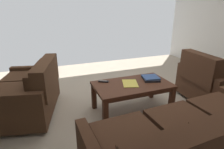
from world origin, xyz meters
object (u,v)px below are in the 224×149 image
(coffee_table, at_px, (132,88))
(tv_remote, at_px, (103,81))
(armchair_side, at_px, (211,82))
(sofa_main, at_px, (194,144))
(loveseat_near, at_px, (30,92))
(book_stack, at_px, (151,78))
(loose_magazine, at_px, (130,83))

(coffee_table, distance_m, tv_remote, 0.46)
(armchair_side, bearing_deg, tv_remote, -13.75)
(sofa_main, distance_m, loveseat_near, 2.28)
(tv_remote, bearing_deg, book_stack, 167.43)
(tv_remote, bearing_deg, armchair_side, 166.25)
(book_stack, bearing_deg, armchair_side, 165.40)
(coffee_table, xyz_separation_m, book_stack, (-0.35, -0.06, 0.09))
(loveseat_near, xyz_separation_m, tv_remote, (-1.08, 0.25, 0.11))
(coffee_table, relative_size, tv_remote, 7.29)
(loveseat_near, bearing_deg, tv_remote, 166.93)
(armchair_side, xyz_separation_m, book_stack, (1.03, -0.27, 0.12))
(book_stack, height_order, tv_remote, book_stack)
(loveseat_near, bearing_deg, sofa_main, 130.31)
(sofa_main, height_order, coffee_table, sofa_main)
(loveseat_near, height_order, loose_magazine, loveseat_near)
(armchair_side, bearing_deg, loveseat_near, -13.50)
(book_stack, xyz_separation_m, tv_remote, (0.75, -0.17, -0.01))
(coffee_table, bearing_deg, loveseat_near, -17.89)
(sofa_main, xyz_separation_m, loose_magazine, (0.04, -1.29, 0.11))
(sofa_main, height_order, armchair_side, armchair_side)
(loveseat_near, xyz_separation_m, book_stack, (-1.83, 0.42, 0.12))
(book_stack, bearing_deg, loose_magazine, 5.55)
(coffee_table, relative_size, armchair_side, 1.13)
(loveseat_near, bearing_deg, armchair_side, 166.50)
(sofa_main, height_order, loose_magazine, sofa_main)
(sofa_main, bearing_deg, book_stack, -104.83)
(sofa_main, height_order, tv_remote, sofa_main)
(coffee_table, bearing_deg, loose_magazine, -33.20)
(armchair_side, height_order, tv_remote, armchair_side)
(armchair_side, height_order, loose_magazine, armchair_side)
(sofa_main, distance_m, coffee_table, 1.27)
(sofa_main, xyz_separation_m, armchair_side, (-1.38, -1.06, 0.02))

